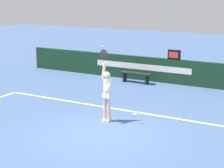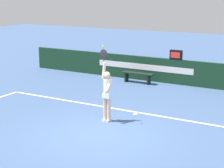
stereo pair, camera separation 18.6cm
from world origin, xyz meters
name	(u,v)px [view 1 (the left image)]	position (x,y,z in m)	size (l,w,h in m)	color
ground_plane	(100,135)	(0.00, 0.00, 0.00)	(60.00, 60.00, 0.00)	#3F5983
court_lines	(95,138)	(0.00, -0.32, 0.00)	(11.85, 6.03, 0.00)	white
back_wall	(183,72)	(-0.01, 7.51, 0.59)	(17.30, 0.17, 1.17)	#14341F
speed_display	(174,55)	(-0.46, 7.51, 1.39)	(0.57, 0.19, 0.44)	black
tennis_player	(107,92)	(-0.48, 1.23, 1.02)	(0.44, 0.44, 2.46)	beige
tennis_ball	(103,47)	(-0.43, 0.94, 2.57)	(0.07, 0.07, 0.07)	#C5E630
courtside_bench_near	(136,75)	(-2.09, 6.82, 0.38)	(1.57, 0.38, 0.49)	black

